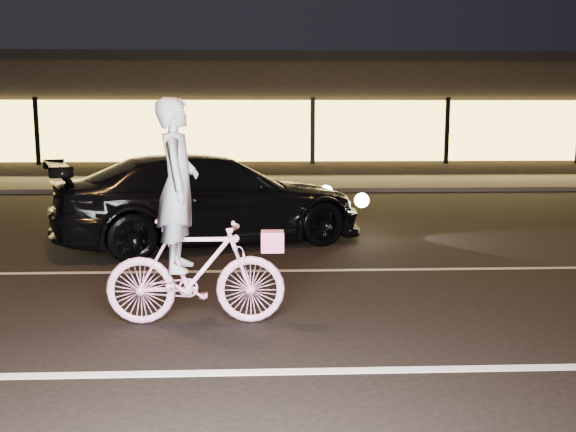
{
  "coord_description": "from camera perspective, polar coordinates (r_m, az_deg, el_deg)",
  "views": [
    {
      "loc": [
        -1.71,
        -6.52,
        2.09
      ],
      "look_at": [
        -1.41,
        0.6,
        0.98
      ],
      "focal_mm": 40.0,
      "sensor_mm": 36.0,
      "label": 1
    }
  ],
  "objects": [
    {
      "name": "ground",
      "position": [
        7.06,
        11.88,
        -8.55
      ],
      "size": [
        90.0,
        90.0,
        0.0
      ],
      "primitive_type": "plane",
      "color": "black",
      "rests_on": "ground"
    },
    {
      "name": "lane_stripe_near",
      "position": [
        5.71,
        15.65,
        -12.94
      ],
      "size": [
        60.0,
        0.12,
        0.01
      ],
      "primitive_type": "cube",
      "color": "silver",
      "rests_on": "ground"
    },
    {
      "name": "lane_stripe_far",
      "position": [
        8.94,
        8.74,
        -4.73
      ],
      "size": [
        60.0,
        0.1,
        0.01
      ],
      "primitive_type": "cube",
      "color": "gray",
      "rests_on": "ground"
    },
    {
      "name": "sidewalk",
      "position": [
        19.7,
        2.6,
        2.96
      ],
      "size": [
        30.0,
        4.0,
        0.12
      ],
      "primitive_type": "cube",
      "color": "#383533",
      "rests_on": "ground"
    },
    {
      "name": "storefront",
      "position": [
        25.55,
        1.46,
        9.01
      ],
      "size": [
        25.4,
        8.42,
        4.2
      ],
      "color": "black",
      "rests_on": "ground"
    },
    {
      "name": "cyclist",
      "position": [
        6.49,
        -8.64,
        -2.64
      ],
      "size": [
        1.81,
        0.62,
        2.27
      ],
      "rotation": [
        0.0,
        0.0,
        1.57
      ],
      "color": "#FC4CAF",
      "rests_on": "ground"
    },
    {
      "name": "sedan",
      "position": [
        10.61,
        -6.82,
        1.49
      ],
      "size": [
        5.49,
        3.73,
        1.48
      ],
      "rotation": [
        0.0,
        0.0,
        1.93
      ],
      "color": "black",
      "rests_on": "ground"
    }
  ]
}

